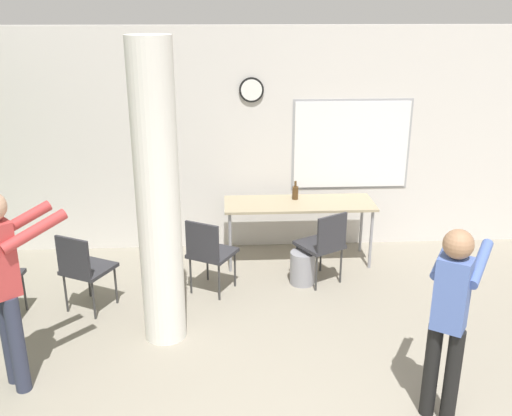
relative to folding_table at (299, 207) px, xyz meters
name	(u,v)px	position (x,y,z in m)	size (l,w,h in m)	color
wall_back	(258,141)	(-0.46, 0.58, 0.68)	(8.00, 0.15, 2.80)	silver
support_pillar	(158,199)	(-1.49, -1.62, 0.68)	(0.39, 0.39, 2.80)	silver
folding_table	(299,207)	(0.00, 0.00, 0.00)	(1.81, 0.62, 0.77)	tan
bottle_on_table	(295,192)	(-0.03, 0.13, 0.14)	(0.07, 0.07, 0.23)	#4C3319
waste_bin	(302,268)	(-0.02, -0.60, -0.52)	(0.29, 0.29, 0.38)	gray
chair_table_left	(209,250)	(-1.08, -0.77, -0.21)	(0.60, 0.60, 0.87)	#2D2D33
chair_table_right	(324,242)	(0.21, -0.61, -0.21)	(0.60, 0.60, 0.87)	#2D2D33
chair_near_pillar	(84,266)	(-2.35, -1.10, -0.21)	(0.59, 0.59, 0.87)	#2D2D33
person_watching_back	(6,276)	(-2.63, -2.31, 0.29)	(0.67, 0.64, 1.72)	#2D3347
person_playing_side	(450,311)	(0.74, -2.89, 0.21)	(0.56, 0.65, 1.57)	black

